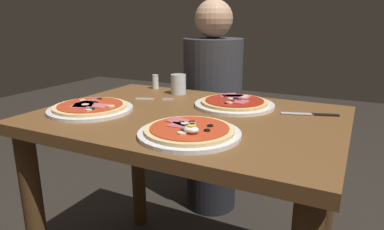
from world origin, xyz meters
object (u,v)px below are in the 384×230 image
pizza_across_right (234,103)px  pizza_across_left (91,108)px  knife (314,114)px  dining_table (189,150)px  water_glass_near (178,85)px  diner_person (212,115)px  fork (151,99)px  pizza_foreground (189,132)px  salt_shaker (155,82)px

pizza_across_right → pizza_across_left: bearing=-145.8°
pizza_across_left → knife: (0.73, 0.31, -0.01)m
pizza_across_left → pizza_across_right: 0.53m
dining_table → water_glass_near: bearing=124.9°
pizza_across_right → diner_person: (-0.30, 0.49, -0.21)m
fork → diner_person: bearing=85.4°
pizza_across_left → pizza_across_right: bearing=34.2°
pizza_foreground → salt_shaker: (-0.45, 0.53, 0.02)m
pizza_foreground → salt_shaker: salt_shaker is taller
pizza_across_right → water_glass_near: size_ratio=3.48×
water_glass_near → knife: bearing=-9.0°
dining_table → pizza_across_left: bearing=-159.5°
pizza_across_right → diner_person: diner_person is taller
pizza_foreground → salt_shaker: size_ratio=4.44×
dining_table → water_glass_near: water_glass_near is taller
pizza_across_right → knife: (0.29, 0.01, -0.01)m
dining_table → knife: (0.40, 0.18, 0.14)m
pizza_foreground → pizza_across_left: bearing=169.8°
fork → diner_person: (0.04, 0.54, -0.20)m
pizza_foreground → fork: 0.48m
water_glass_near → diner_person: 0.46m
knife → pizza_foreground: bearing=-126.8°
pizza_across_left → knife: pizza_across_left is taller
diner_person → knife: bearing=140.5°
water_glass_near → salt_shaker: bearing=161.2°
dining_table → pizza_across_right: pizza_across_right is taller
pizza_foreground → fork: pizza_foreground is taller
salt_shaker → pizza_foreground: bearing=-49.5°
pizza_across_left → fork: pizza_across_left is taller
diner_person → dining_table: bearing=106.3°
pizza_across_left → pizza_foreground: bearing=-10.2°
water_glass_near → fork: water_glass_near is taller
pizza_foreground → fork: bearing=136.3°
pizza_across_right → knife: size_ratio=1.58×
pizza_across_right → knife: pizza_across_right is taller
pizza_across_right → salt_shaker: salt_shaker is taller
knife → fork: bearing=-175.1°
pizza_across_right → fork: 0.35m
pizza_foreground → pizza_across_right: (-0.00, 0.38, -0.00)m
fork → pizza_across_right: bearing=7.9°
water_glass_near → salt_shaker: (-0.15, 0.05, -0.00)m
pizza_across_right → diner_person: size_ratio=0.26×
pizza_foreground → pizza_across_right: bearing=90.1°
dining_table → fork: 0.30m
pizza_foreground → pizza_across_left: (-0.44, 0.08, -0.00)m
knife → pizza_across_left: bearing=-157.3°
dining_table → diner_person: (-0.20, 0.67, -0.06)m
pizza_across_right → fork: (-0.35, -0.05, -0.01)m
dining_table → pizza_foreground: bearing=-62.2°
pizza_across_right → dining_table: bearing=-121.5°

